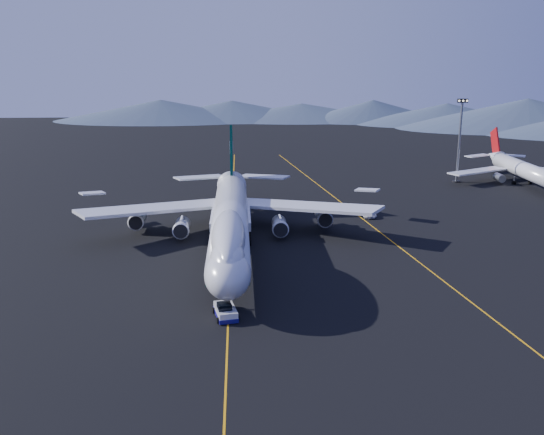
{
  "coord_description": "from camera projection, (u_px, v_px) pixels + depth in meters",
  "views": [
    {
      "loc": [
        1.83,
        -106.26,
        34.66
      ],
      "look_at": [
        7.61,
        0.17,
        6.0
      ],
      "focal_mm": 40.0,
      "sensor_mm": 36.0,
      "label": 1
    }
  ],
  "objects": [
    {
      "name": "taxiway_line_side",
      "position": [
        380.0,
        232.0,
        122.57
      ],
      "size": [
        28.08,
        198.09,
        0.01
      ],
      "primitive_type": "cube",
      "rotation": [
        0.0,
        0.0,
        0.14
      ],
      "color": "orange",
      "rests_on": "ground"
    },
    {
      "name": "floodlight_mast",
      "position": [
        459.0,
        140.0,
        167.81
      ],
      "size": [
        2.86,
        2.15,
        23.15
      ],
      "rotation": [
        0.0,
        0.0,
        -0.19
      ],
      "color": "black",
      "rests_on": "ground"
    },
    {
      "name": "taxiway_line_main",
      "position": [
        231.0,
        250.0,
        111.36
      ],
      "size": [
        0.25,
        220.0,
        0.01
      ],
      "primitive_type": "cube",
      "color": "orange",
      "rests_on": "ground"
    },
    {
      "name": "service_van",
      "position": [
        367.0,
        213.0,
        134.04
      ],
      "size": [
        3.62,
        5.93,
        1.54
      ],
      "primitive_type": "imported",
      "rotation": [
        0.0,
        0.0,
        0.2
      ],
      "color": "white",
      "rests_on": "ground"
    },
    {
      "name": "second_jet",
      "position": [
        524.0,
        170.0,
        166.33
      ],
      "size": [
        42.16,
        47.63,
        13.55
      ],
      "rotation": [
        0.0,
        0.0,
        0.14
      ],
      "color": "silver",
      "rests_on": "ground"
    },
    {
      "name": "ground",
      "position": [
        231.0,
        250.0,
        111.36
      ],
      "size": [
        500.0,
        500.0,
        0.0
      ],
      "primitive_type": "plane",
      "color": "black",
      "rests_on": "ground"
    },
    {
      "name": "boeing_747",
      "position": [
        230.0,
        219.0,
        109.89
      ],
      "size": [
        59.62,
        72.43,
        19.37
      ],
      "color": "silver",
      "rests_on": "ground"
    },
    {
      "name": "pushback_tug",
      "position": [
        226.0,
        312.0,
        82.63
      ],
      "size": [
        3.82,
        5.67,
        2.28
      ],
      "rotation": [
        0.0,
        0.0,
        0.2
      ],
      "color": "silver",
      "rests_on": "ground"
    }
  ]
}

